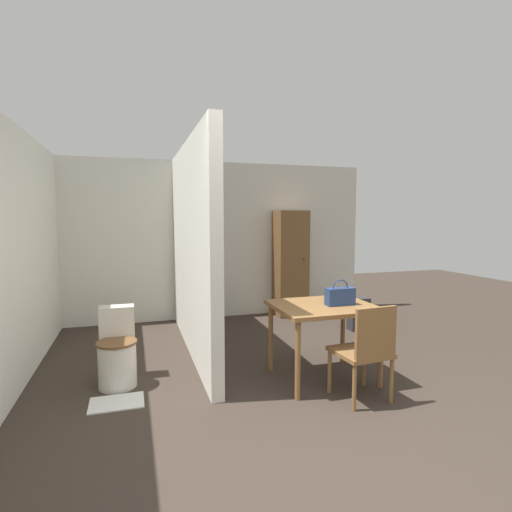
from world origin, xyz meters
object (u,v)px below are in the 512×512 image
object	(u,v)px
dining_table	(323,313)
wooden_cabinet	(290,263)
handbag	(340,296)
space_heater	(359,314)
wooden_chair	(366,349)
toilet	(117,353)

from	to	relation	value
dining_table	wooden_cabinet	world-z (taller)	wooden_cabinet
dining_table	handbag	distance (m)	0.24
wooden_cabinet	space_heater	size ratio (longest dim) A/B	3.72
dining_table	wooden_chair	distance (m)	0.61
dining_table	toilet	world-z (taller)	dining_table
dining_table	space_heater	bearing A→B (deg)	48.00
toilet	space_heater	distance (m)	3.41
wooden_chair	handbag	distance (m)	0.62
dining_table	wooden_chair	xyz separation A→B (m)	(0.13, -0.56, -0.20)
toilet	handbag	xyz separation A→B (m)	(2.11, -0.54, 0.54)
wooden_chair	space_heater	bearing A→B (deg)	55.38
wooden_cabinet	space_heater	bearing A→B (deg)	-61.55
wooden_chair	toilet	bearing A→B (deg)	149.43
wooden_cabinet	space_heater	distance (m)	1.43
toilet	space_heater	bearing A→B (deg)	16.58
dining_table	space_heater	world-z (taller)	dining_table
wooden_chair	toilet	distance (m)	2.34
wooden_cabinet	toilet	bearing A→B (deg)	-141.77
wooden_chair	wooden_cabinet	distance (m)	3.21
toilet	handbag	size ratio (longest dim) A/B	2.54
dining_table	space_heater	distance (m)	2.00
wooden_chair	toilet	size ratio (longest dim) A/B	1.19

